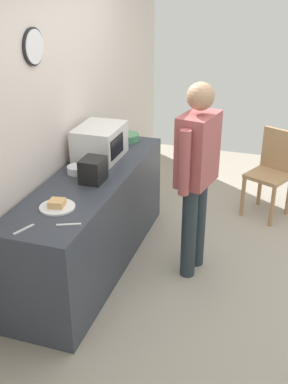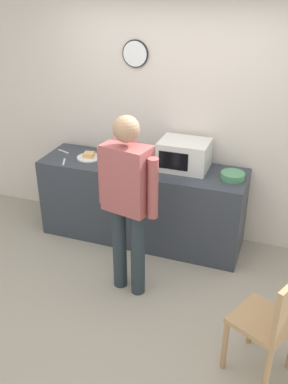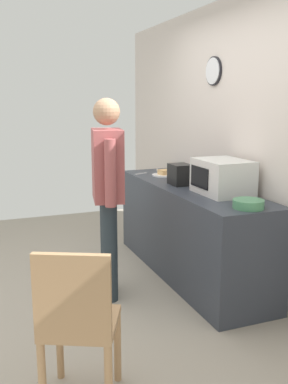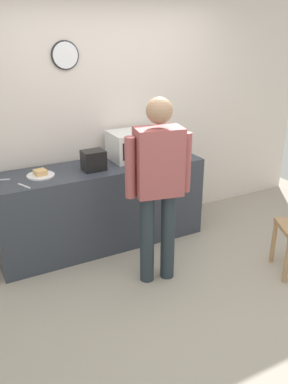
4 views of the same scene
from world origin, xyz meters
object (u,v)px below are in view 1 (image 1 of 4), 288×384
microwave (100,142)px  person_standing (197,168)px  wooden_chair (272,169)px  fork_utensil (69,225)px  salad_bowl (77,170)px  cereal_bowl (128,137)px  toaster (93,170)px  sandwich_plate (57,206)px  spoon_utensil (24,229)px

microwave → person_standing: person_standing is taller
microwave → wooden_chair: (1.08, -1.53, -0.51)m
fork_utensil → person_standing: 1.22m
salad_bowl → cereal_bowl: (0.92, -0.13, 0.00)m
toaster → fork_utensil: (-0.73, -0.13, -0.10)m
cereal_bowl → person_standing: person_standing is taller
wooden_chair → fork_utensil: bearing=151.7°
fork_utensil → toaster: bearing=9.9°
fork_utensil → sandwich_plate: bearing=43.2°
spoon_utensil → wooden_chair: wooden_chair is taller
sandwich_plate → salad_bowl: bearing=12.1°
person_standing → fork_utensil: bearing=145.9°
cereal_bowl → spoon_utensil: cereal_bowl is taller
salad_bowl → fork_utensil: salad_bowl is taller
microwave → spoon_utensil: microwave is taller
person_standing → microwave: bearing=76.0°
sandwich_plate → toaster: bearing=-7.2°
sandwich_plate → spoon_utensil: bearing=169.0°
toaster → person_standing: 0.85m
spoon_utensil → toaster: bearing=-8.7°
toaster → salad_bowl: bearing=60.9°
spoon_utensil → person_standing: 1.50m
microwave → sandwich_plate: bearing=-175.2°
salad_bowl → fork_utensil: 0.90m
cereal_bowl → wooden_chair: bearing=-68.7°
person_standing → wooden_chair: 1.52m
toaster → spoon_utensil: 0.90m
sandwich_plate → fork_utensil: sandwich_plate is taller
microwave → fork_utensil: microwave is taller
toaster → person_standing: (0.28, -0.81, 0.01)m
microwave → wooden_chair: microwave is taller
sandwich_plate → wooden_chair: size_ratio=0.28×
salad_bowl → cereal_bowl: cereal_bowl is taller
fork_utensil → person_standing: person_standing is taller
sandwich_plate → cereal_bowl: cereal_bowl is taller
salad_bowl → person_standing: (0.17, -1.01, 0.08)m
cereal_bowl → sandwich_plate: bearing=-179.9°
spoon_utensil → wooden_chair: bearing=-31.4°
salad_bowl → wooden_chair: 2.21m
sandwich_plate → person_standing: 1.19m
microwave → toaster: microwave is taller
salad_bowl → person_standing: bearing=-80.6°
toaster → person_standing: size_ratio=0.13×
sandwich_plate → cereal_bowl: bearing=0.1°
salad_bowl → wooden_chair: bearing=-46.7°
cereal_bowl → spoon_utensil: bearing=178.0°
cereal_bowl → wooden_chair: size_ratio=0.25×
toaster → wooden_chair: (1.60, -1.38, -0.46)m
wooden_chair → toaster: bearing=139.3°
spoon_utensil → cereal_bowl: bearing=-2.0°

